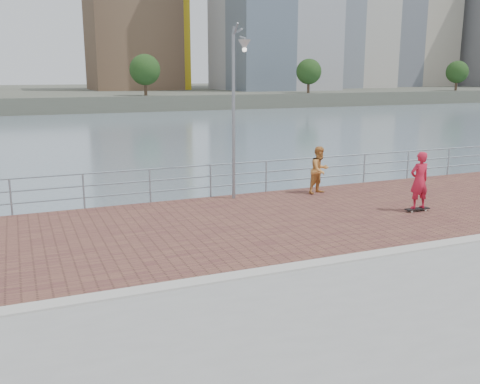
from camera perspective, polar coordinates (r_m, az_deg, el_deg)
name	(u,v)px	position (r m, az deg, el deg)	size (l,w,h in m)	color
water	(275,357)	(12.28, 3.78, -17.16)	(400.00, 400.00, 0.00)	slate
brick_lane	(217,226)	(14.55, -2.44, -3.69)	(40.00, 6.80, 0.02)	brown
curb	(277,270)	(11.41, 3.93, -8.27)	(40.00, 0.40, 0.06)	#B7B5AD
far_shore	(36,95)	(132.18, -20.98, 9.68)	(320.00, 95.00, 2.50)	#4C5142
guardrail	(181,179)	(17.53, -6.34, 1.34)	(39.06, 0.06, 1.13)	#8C9EA8
street_lamp	(238,83)	(16.92, -0.20, 11.57)	(0.39, 1.13, 5.33)	gray
skateboard	(417,209)	(16.93, 18.38, -1.72)	(0.80, 0.23, 0.09)	black
skateboarder	(419,180)	(16.75, 18.59, 1.18)	(0.63, 0.41, 1.72)	red
bystander	(320,170)	(18.52, 8.50, 2.33)	(0.79, 0.62, 1.63)	#CF863D
shoreline_trees	(65,70)	(86.85, -18.15, 12.24)	(144.60, 4.99, 6.65)	#473323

